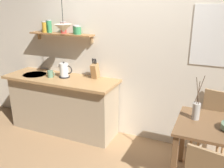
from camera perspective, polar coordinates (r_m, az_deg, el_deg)
name	(u,v)px	position (r m, az deg, el deg)	size (l,w,h in m)	color
ground_plane	(111,153)	(3.66, -0.14, -15.64)	(14.00, 14.00, 0.00)	#A87F56
back_wall	(143,52)	(3.62, 7.05, 7.28)	(6.80, 0.11, 2.70)	silver
kitchen_counter	(63,104)	(4.12, -11.20, -4.49)	(1.83, 0.63, 0.92)	tan
wall_shelf	(61,30)	(3.99, -11.58, 11.98)	(1.09, 0.20, 0.33)	#9E6B3D
dining_table	(214,136)	(3.02, 22.33, -11.10)	(0.81, 0.76, 0.78)	brown
dining_chair_far	(212,125)	(3.54, 21.94, -8.69)	(0.46, 0.48, 0.95)	tan
twig_vase	(196,110)	(2.97, 18.78, -5.78)	(0.09, 0.09, 0.52)	#B7B2A8
electric_kettle	(64,70)	(3.92, -10.90, 3.09)	(0.25, 0.16, 0.25)	black
knife_block	(95,71)	(3.79, -3.93, 3.10)	(0.09, 0.17, 0.32)	tan
coffee_mug_by_sink	(51,74)	(3.99, -13.96, 2.26)	(0.13, 0.09, 0.10)	slate
pendant_lamp	(63,28)	(3.60, -11.14, 12.55)	(0.25, 0.25, 0.57)	black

